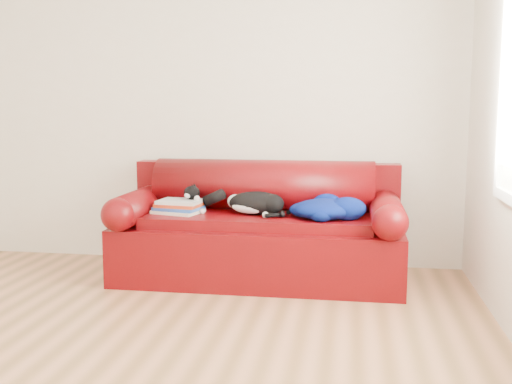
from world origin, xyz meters
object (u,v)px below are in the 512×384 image
at_px(book_stack, 179,207).
at_px(cat, 255,203).
at_px(sofa_base, 259,248).
at_px(blanket, 326,208).

relative_size(book_stack, cat, 0.69).
relative_size(sofa_base, cat, 3.73).
bearing_deg(book_stack, cat, 2.83).
height_order(sofa_base, cat, cat).
bearing_deg(sofa_base, blanket, -11.99).
bearing_deg(cat, sofa_base, 79.48).
height_order(book_stack, cat, cat).
xyz_separation_m(book_stack, cat, (0.57, 0.03, 0.03)).
relative_size(cat, blanket, 0.93).
bearing_deg(blanket, book_stack, 178.31).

